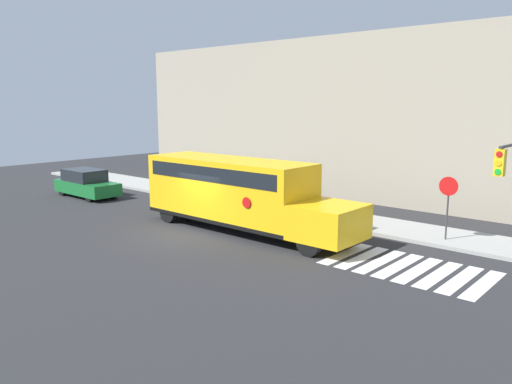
{
  "coord_description": "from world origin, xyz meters",
  "views": [
    {
      "loc": [
        15.85,
        -13.68,
        5.55
      ],
      "look_at": [
        1.74,
        2.45,
        1.72
      ],
      "focal_mm": 35.0,
      "sensor_mm": 36.0,
      "label": 1
    }
  ],
  "objects": [
    {
      "name": "ground_plane",
      "position": [
        0.0,
        0.0,
        0.0
      ],
      "size": [
        60.0,
        60.0,
        0.0
      ],
      "primitive_type": "plane",
      "color": "#28282B"
    },
    {
      "name": "sidewalk_strip",
      "position": [
        0.0,
        6.5,
        0.07
      ],
      "size": [
        44.0,
        3.0,
        0.15
      ],
      "color": "#9E9E99",
      "rests_on": "ground"
    },
    {
      "name": "building_backdrop",
      "position": [
        0.0,
        13.0,
        4.67
      ],
      "size": [
        32.0,
        4.0,
        9.34
      ],
      "color": "#9E937F",
      "rests_on": "ground"
    },
    {
      "name": "crosswalk_stripes",
      "position": [
        9.04,
        2.0,
        0.0
      ],
      "size": [
        5.4,
        3.2,
        0.01
      ],
      "color": "white",
      "rests_on": "ground"
    },
    {
      "name": "school_bus",
      "position": [
        1.1,
        1.95,
        1.77
      ],
      "size": [
        10.55,
        2.57,
        3.12
      ],
      "color": "yellow",
      "rests_on": "ground"
    },
    {
      "name": "parked_car",
      "position": [
        -11.2,
        1.8,
        0.8
      ],
      "size": [
        4.59,
        1.81,
        1.64
      ],
      "color": "#196B2D",
      "rests_on": "ground"
    },
    {
      "name": "stop_sign",
      "position": [
        8.82,
        5.91,
        1.81
      ],
      "size": [
        0.76,
        0.1,
        2.7
      ],
      "color": "#38383A",
      "rests_on": "ground"
    }
  ]
}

